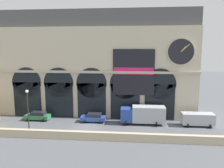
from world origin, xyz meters
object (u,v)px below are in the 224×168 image
(car_center, at_px, (94,118))
(box_truck_mideast, at_px, (143,114))
(street_lamp_quayside, at_px, (28,106))
(van_east, at_px, (198,119))
(car_midwest, at_px, (38,116))

(car_center, xyz_separation_m, box_truck_mideast, (8.69, -0.25, 0.90))
(street_lamp_quayside, bearing_deg, van_east, 14.00)
(street_lamp_quayside, bearing_deg, box_truck_mideast, 21.32)
(box_truck_mideast, height_order, street_lamp_quayside, street_lamp_quayside)
(car_center, height_order, van_east, van_east)
(car_center, height_order, box_truck_mideast, box_truck_mideast)
(car_midwest, distance_m, box_truck_mideast, 18.96)
(car_center, bearing_deg, box_truck_mideast, -1.66)
(van_east, bearing_deg, car_center, 178.59)
(car_midwest, height_order, box_truck_mideast, box_truck_mideast)
(van_east, bearing_deg, street_lamp_quayside, -166.00)
(van_east, xyz_separation_m, street_lamp_quayside, (-26.16, -6.52, 3.17))
(car_midwest, relative_size, street_lamp_quayside, 0.64)
(box_truck_mideast, xyz_separation_m, street_lamp_quayside, (-17.17, -6.70, 2.71))
(car_midwest, relative_size, van_east, 0.85)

